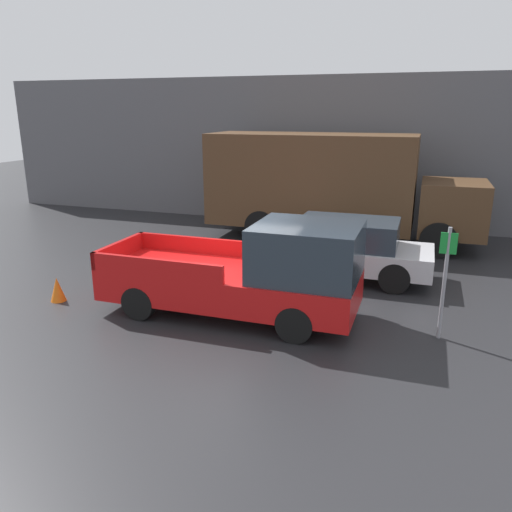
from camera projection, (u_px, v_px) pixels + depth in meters
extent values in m
plane|color=#232326|center=(234.00, 310.00, 10.99)|extent=(60.00, 60.00, 0.00)
cube|color=#56565B|center=(323.00, 152.00, 18.62)|extent=(28.00, 0.15, 5.47)
cube|color=red|center=(229.00, 284.00, 10.64)|extent=(5.43, 1.97, 0.68)
cube|color=#28333D|center=(307.00, 252.00, 9.87)|extent=(2.06, 1.85, 1.09)
cube|color=red|center=(195.00, 245.00, 11.71)|extent=(2.99, 0.10, 0.38)
cube|color=red|center=(155.00, 268.00, 10.02)|extent=(2.99, 0.10, 0.38)
cube|color=red|center=(119.00, 250.00, 11.31)|extent=(0.10, 1.97, 0.38)
cylinder|color=black|center=(315.00, 293.00, 10.99)|extent=(0.72, 0.26, 0.72)
cylinder|color=black|center=(295.00, 324.00, 9.42)|extent=(0.72, 0.26, 0.72)
cylinder|color=black|center=(178.00, 277.00, 12.03)|extent=(0.72, 0.26, 0.72)
cylinder|color=black|center=(139.00, 303.00, 10.46)|extent=(0.72, 0.26, 0.72)
cube|color=silver|center=(342.00, 255.00, 13.05)|extent=(4.55, 1.83, 0.56)
cube|color=#28333D|center=(348.00, 232.00, 12.83)|extent=(2.50, 1.61, 0.67)
cylinder|color=black|center=(399.00, 260.00, 13.41)|extent=(0.75, 0.22, 0.75)
cylinder|color=black|center=(394.00, 278.00, 11.93)|extent=(0.75, 0.22, 0.75)
cylinder|color=black|center=(297.00, 250.00, 14.29)|extent=(0.75, 0.22, 0.75)
cylinder|color=black|center=(281.00, 267.00, 12.81)|extent=(0.75, 0.22, 0.75)
cube|color=#4C331E|center=(453.00, 208.00, 15.38)|extent=(1.94, 2.28, 1.64)
cube|color=#4C331E|center=(310.00, 180.00, 16.58)|extent=(6.71, 2.40, 2.99)
cylinder|color=black|center=(438.00, 225.00, 16.68)|extent=(1.09, 0.30, 1.09)
cylinder|color=black|center=(438.00, 240.00, 14.75)|extent=(1.09, 0.30, 1.09)
cylinder|color=black|center=(279.00, 214.00, 18.39)|extent=(1.09, 0.30, 1.09)
cylinder|color=black|center=(261.00, 227.00, 16.46)|extent=(1.09, 0.30, 1.09)
cylinder|color=gray|center=(444.00, 284.00, 9.37)|extent=(0.07, 0.07, 2.20)
cube|color=#198C33|center=(449.00, 243.00, 9.13)|extent=(0.30, 0.02, 0.40)
cone|color=orange|center=(57.00, 289.00, 11.46)|extent=(0.35, 0.35, 0.57)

